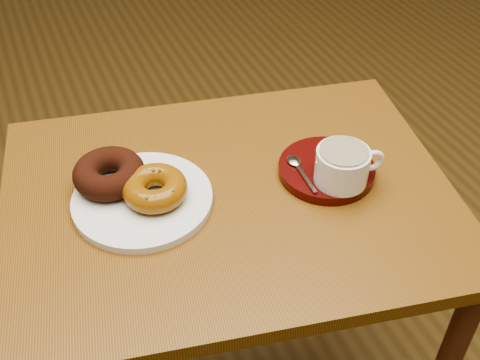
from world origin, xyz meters
name	(u,v)px	position (x,y,z in m)	size (l,w,h in m)	color
ground	(182,334)	(0.00, 0.00, 0.00)	(6.00, 6.00, 0.00)	brown
cafe_table	(229,238)	(0.05, -0.23, 0.57)	(0.82, 0.67, 0.68)	brown
donut_plate	(143,199)	(-0.09, -0.20, 0.69)	(0.22, 0.22, 0.01)	white
donut_cinnamon	(109,173)	(-0.13, -0.15, 0.72)	(0.12, 0.12, 0.04)	black
donut_caramel	(155,188)	(-0.07, -0.21, 0.71)	(0.13, 0.13, 0.04)	#88530E
saucer	(326,170)	(0.22, -0.25, 0.69)	(0.16, 0.16, 0.02)	#3A0907
coffee_cup	(343,165)	(0.22, -0.29, 0.73)	(0.11, 0.09, 0.06)	white
teaspoon	(296,164)	(0.17, -0.23, 0.70)	(0.02, 0.10, 0.01)	silver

